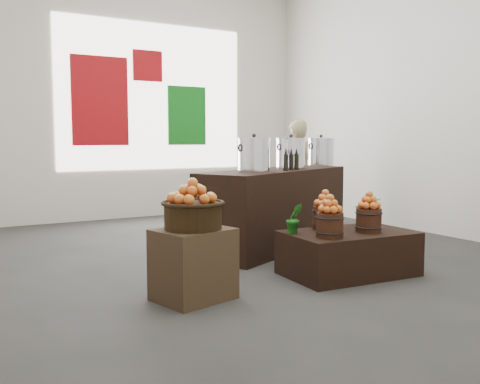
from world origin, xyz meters
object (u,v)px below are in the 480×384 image
display_table (348,253)px  stock_pot_right (321,153)px  stock_pot_left (254,156)px  wicker_basket (193,216)px  stock_pot_center (291,154)px  counter (275,209)px  crate (193,264)px  shopper (296,172)px

display_table → stock_pot_right: size_ratio=3.41×
display_table → stock_pot_left: size_ratio=3.41×
wicker_basket → stock_pot_center: 2.65m
counter → stock_pot_left: size_ratio=6.47×
wicker_basket → stock_pot_center: (2.09, 1.58, 0.43)m
crate → stock_pot_right: 3.53m
counter → stock_pot_right: (1.09, 0.50, 0.65)m
stock_pot_left → crate: bearing=-137.3°
stock_pot_center → display_table: bearing=-106.0°
crate → wicker_basket: bearing=0.0°
wicker_basket → display_table: wicker_basket is taller
wicker_basket → stock_pot_center: size_ratio=1.31×
counter → stock_pot_right: stock_pot_right is taller
display_table → shopper: shopper is taller
stock_pot_center → counter: bearing=-155.2°
counter → stock_pot_left: bearing=180.0°
counter → display_table: bearing=-119.9°
stock_pot_center → wicker_basket: bearing=-142.9°
display_table → stock_pot_right: stock_pot_right is taller
stock_pot_right → crate: bearing=-145.9°
counter → stock_pot_center: (0.33, 0.15, 0.65)m
stock_pot_center → shopper: size_ratio=0.22×
wicker_basket → stock_pot_right: size_ratio=1.31×
stock_pot_left → shopper: 2.33m
display_table → stock_pot_center: size_ratio=3.41×
stock_pot_left → display_table: bearing=-76.7°
crate → stock_pot_center: bearing=37.1°
crate → stock_pot_left: stock_pot_left is taller
display_table → counter: size_ratio=0.53×
wicker_basket → stock_pot_center: bearing=37.1°
stock_pot_center → stock_pot_right: (0.76, 0.35, 0.00)m
crate → stock_pot_left: 1.99m
stock_pot_left → stock_pot_center: same height
counter → stock_pot_left: stock_pot_left is taller
wicker_basket → shopper: shopper is taller
wicker_basket → shopper: size_ratio=0.29×
crate → counter: (1.76, 1.43, 0.18)m
wicker_basket → shopper: 4.12m
display_table → stock_pot_right: 2.48m
stock_pot_center → stock_pot_right: 0.83m
display_table → counter: 1.48m
display_table → stock_pot_left: bearing=107.4°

